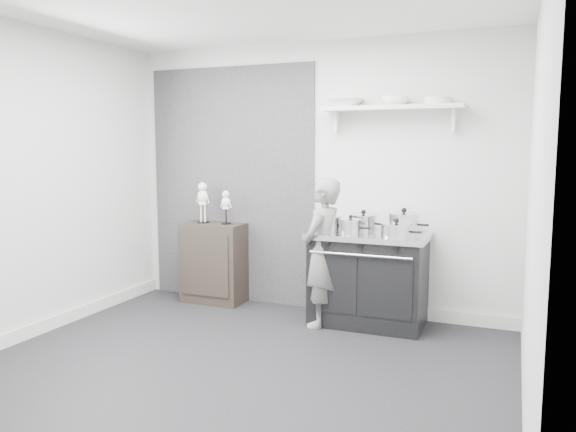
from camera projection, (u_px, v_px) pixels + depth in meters
The scene contains 16 objects.
ground at pixel (233, 370), 4.20m from camera, with size 4.00×4.00×0.00m, color black.
room_shell at pixel (229, 150), 4.17m from camera, with size 4.02×3.62×2.71m.
wall_shelf at pixel (392, 109), 5.19m from camera, with size 1.30×0.26×0.24m.
stove at pixel (369, 278), 5.25m from camera, with size 1.09×0.68×0.87m.
side_cabinet at pixel (214, 263), 6.02m from camera, with size 0.66×0.38×0.85m, color black.
child at pixel (322, 253), 5.17m from camera, with size 0.50×0.33×1.38m, color slate.
pot_front_left at pixel (331, 224), 5.22m from camera, with size 0.28×0.20×0.18m.
pot_back_left at pixel (363, 222), 5.32m from camera, with size 0.35×0.26×0.20m.
pot_back_right at pixel (404, 223), 5.15m from camera, with size 0.37×0.28×0.24m.
pot_front_right at pixel (396, 230), 4.93m from camera, with size 0.36×0.27×0.17m.
pot_front_center at pixel (351, 226), 5.09m from camera, with size 0.30×0.21×0.18m.
skeleton_full at pixel (203, 199), 5.99m from camera, with size 0.14×0.09×0.50m, color silver, non-canonical shape.
skeleton_torso at pixel (226, 205), 5.89m from camera, with size 0.11×0.07×0.41m, color silver, non-canonical shape.
bowl_large at pixel (346, 103), 5.34m from camera, with size 0.33×0.33×0.08m, color white.
bowl_small at pixel (395, 101), 5.16m from camera, with size 0.25×0.25×0.08m, color white.
plate_stack at pixel (438, 101), 5.02m from camera, with size 0.24×0.24×0.06m, color silver.
Camera 1 is at (1.90, -3.57, 1.66)m, focal length 35.00 mm.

